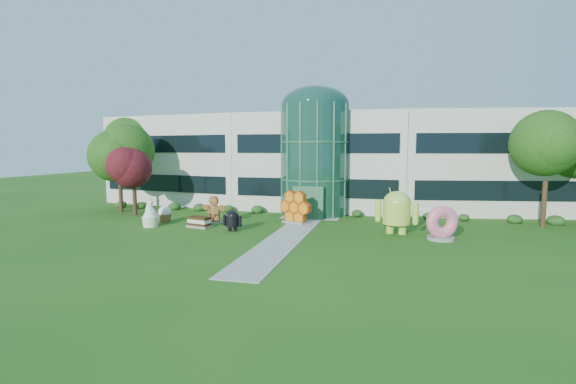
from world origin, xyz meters
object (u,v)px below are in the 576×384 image
(android_black, at_px, (232,219))
(gingerbread, at_px, (214,209))
(android_green, at_px, (397,209))
(donut, at_px, (441,222))

(android_black, height_order, gingerbread, gingerbread)
(android_black, distance_m, gingerbread, 3.90)
(gingerbread, bearing_deg, android_black, -39.64)
(android_green, xyz_separation_m, android_black, (-11.48, -1.91, -0.90))
(android_black, bearing_deg, android_green, 15.63)
(android_green, bearing_deg, gingerbread, -171.46)
(android_green, distance_m, gingerbread, 14.21)
(android_green, bearing_deg, donut, -12.04)
(android_black, bearing_deg, donut, 8.72)
(android_green, xyz_separation_m, donut, (2.83, -1.27, -0.62))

